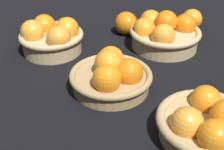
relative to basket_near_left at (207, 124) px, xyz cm
name	(u,v)px	position (x,y,z in cm)	size (l,w,h in cm)	color
market_tray	(125,89)	(21.98, 14.59, -5.50)	(84.00, 72.00, 3.00)	black
basket_near_left	(207,124)	(0.00, 0.00, 0.00)	(21.95, 21.95, 10.27)	tan
basket_near_right	(164,33)	(43.46, -0.73, 0.78)	(23.03, 23.03, 11.80)	tan
basket_center	(112,75)	(20.85, 18.21, -0.03)	(21.81, 21.81, 10.65)	tan
basket_far_right	(51,37)	(43.53, 35.35, 0.92)	(20.24, 20.24, 11.03)	tan
loose_orange_front_gap	(192,19)	(56.50, -14.28, -0.26)	(7.49, 7.49, 7.49)	orange
loose_orange_back_gap	(126,23)	(54.57, 10.16, 0.03)	(8.07, 8.07, 8.07)	orange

